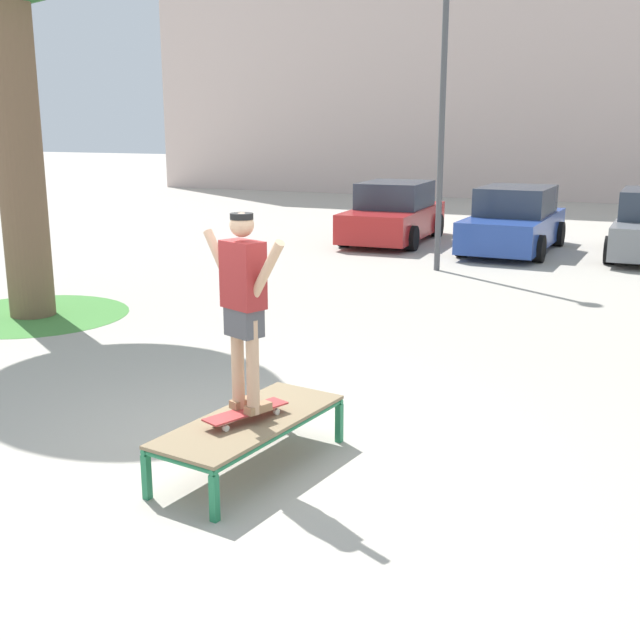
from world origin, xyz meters
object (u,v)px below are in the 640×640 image
(car_red, at_px, (394,214))
(skateboard, at_px, (246,412))
(skater, at_px, (244,299))
(car_blue, at_px, (514,222))
(skate_box, at_px, (250,424))
(light_post, at_px, (444,76))

(car_red, bearing_deg, skateboard, -76.48)
(skater, relative_size, car_blue, 0.40)
(skateboard, xyz_separation_m, skater, (0.00, 0.00, 0.99))
(skater, height_order, car_red, skater)
(skate_box, xyz_separation_m, skateboard, (-0.01, -0.05, 0.12))
(skate_box, distance_m, light_post, 10.69)
(skateboard, height_order, skater, skater)
(car_blue, distance_m, light_post, 4.56)
(skate_box, xyz_separation_m, skater, (-0.01, -0.05, 1.12))
(skate_box, distance_m, skater, 1.12)
(skater, bearing_deg, car_blue, 90.82)
(skate_box, bearing_deg, car_red, 103.60)
(skater, xyz_separation_m, car_red, (-3.29, 13.66, -0.84))
(skate_box, bearing_deg, skateboard, -98.46)
(skate_box, bearing_deg, car_blue, 90.85)
(car_blue, relative_size, light_post, 0.73)
(car_blue, bearing_deg, skate_box, -89.15)
(skateboard, bearing_deg, skater, 68.11)
(skater, height_order, light_post, light_post)
(skateboard, bearing_deg, light_post, 96.44)
(car_red, bearing_deg, car_blue, -6.70)
(skateboard, height_order, light_post, light_post)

